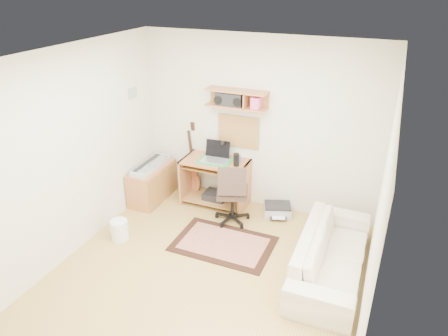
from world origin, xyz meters
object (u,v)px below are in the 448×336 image
at_px(task_chair, 232,192).
at_px(sofa, 332,248).
at_px(printer, 277,209).
at_px(cabinet, 152,183).
at_px(desk, 215,183).

relative_size(task_chair, sofa, 0.51).
bearing_deg(printer, cabinet, 168.93).
distance_m(cabinet, printer, 2.03).
xyz_separation_m(desk, task_chair, (0.43, -0.37, 0.11)).
distance_m(task_chair, printer, 0.82).
bearing_deg(desk, printer, 4.24).
bearing_deg(cabinet, desk, 12.50).
bearing_deg(sofa, desk, 62.91).
xyz_separation_m(cabinet, sofa, (2.96, -0.78, 0.10)).
bearing_deg(sofa, cabinet, 75.29).
bearing_deg(sofa, task_chair, 67.58).
distance_m(printer, sofa, 1.47).
height_order(task_chair, sofa, task_chair).
height_order(task_chair, cabinet, task_chair).
height_order(desk, cabinet, desk).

